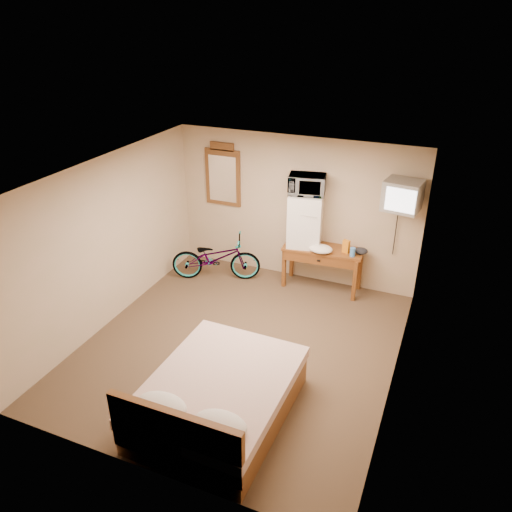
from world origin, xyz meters
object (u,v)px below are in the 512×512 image
(bicycle, at_px, (216,258))
(crt_television, at_px, (403,196))
(mini_fridge, at_px, (305,220))
(bed, at_px, (217,399))
(desk, at_px, (322,256))
(microwave, at_px, (307,184))
(blue_cup, at_px, (353,252))
(wall_mirror, at_px, (223,175))

(bicycle, bearing_deg, crt_television, -103.67)
(crt_television, distance_m, bicycle, 3.29)
(mini_fridge, relative_size, bed, 0.44)
(desk, distance_m, microwave, 1.22)
(desk, height_order, blue_cup, blue_cup)
(wall_mirror, relative_size, bicycle, 0.72)
(wall_mirror, height_order, bed, wall_mirror)
(crt_television, height_order, bicycle, crt_television)
(blue_cup, height_order, bicycle, blue_cup)
(desk, xyz_separation_m, blue_cup, (0.51, -0.08, 0.20))
(crt_television, xyz_separation_m, wall_mirror, (-3.07, 0.25, -0.14))
(desk, distance_m, bicycle, 1.84)
(blue_cup, xyz_separation_m, wall_mirror, (-2.43, 0.35, 0.87))
(microwave, relative_size, bicycle, 0.37)
(microwave, bearing_deg, desk, -22.40)
(mini_fridge, bearing_deg, microwave, 56.24)
(blue_cup, height_order, wall_mirror, wall_mirror)
(blue_cup, xyz_separation_m, bicycle, (-2.30, -0.28, -0.42))
(mini_fridge, height_order, wall_mirror, wall_mirror)
(desk, distance_m, blue_cup, 0.55)
(desk, bearing_deg, wall_mirror, 171.97)
(desk, relative_size, crt_television, 2.13)
(blue_cup, distance_m, wall_mirror, 2.61)
(blue_cup, xyz_separation_m, bed, (-0.78, -3.30, -0.53))
(wall_mirror, bearing_deg, bicycle, -78.29)
(blue_cup, bearing_deg, crt_television, 8.61)
(microwave, relative_size, wall_mirror, 0.52)
(mini_fridge, relative_size, bicycle, 0.57)
(mini_fridge, bearing_deg, desk, -10.81)
(microwave, xyz_separation_m, blue_cup, (0.85, -0.14, -0.97))
(desk, relative_size, wall_mirror, 1.20)
(desk, height_order, wall_mirror, wall_mirror)
(wall_mirror, distance_m, bicycle, 1.44)
(mini_fridge, bearing_deg, wall_mirror, 172.56)
(bicycle, height_order, bed, bed)
(wall_mirror, relative_size, bed, 0.55)
(crt_television, distance_m, bed, 3.98)
(microwave, height_order, blue_cup, microwave)
(mini_fridge, bearing_deg, bed, -88.86)
(mini_fridge, relative_size, crt_television, 1.40)
(blue_cup, bearing_deg, bicycle, -173.09)
(blue_cup, height_order, bed, bed)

